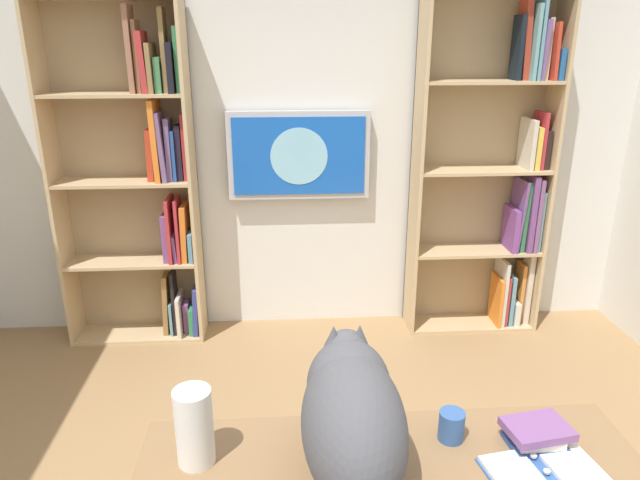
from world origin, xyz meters
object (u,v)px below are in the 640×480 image
object	(u,v)px
coffee_mug	(451,426)
bookshelf_right	(142,180)
open_binder	(546,474)
paper_towel_roll	(194,427)
wall_mounted_tv	(299,155)
desk_book_stack	(536,434)
cat	(352,412)
bookshelf_left	(498,174)

from	to	relation	value
coffee_mug	bookshelf_right	bearing A→B (deg)	-57.33
open_binder	paper_towel_roll	world-z (taller)	paper_towel_roll
wall_mounted_tv	desk_book_stack	xyz separation A→B (m)	(-0.64, 2.30, -0.42)
paper_towel_roll	coffee_mug	size ratio (longest dim) A/B	2.50
open_binder	coffee_mug	world-z (taller)	coffee_mug
wall_mounted_tv	desk_book_stack	world-z (taller)	wall_mounted_tv
bookshelf_right	wall_mounted_tv	xyz separation A→B (m)	(-1.00, -0.08, 0.13)
paper_towel_roll	desk_book_stack	bearing A→B (deg)	179.97
paper_towel_roll	cat	bearing A→B (deg)	171.98
bookshelf_right	wall_mounted_tv	distance (m)	1.01
bookshelf_left	coffee_mug	bearing A→B (deg)	67.18
paper_towel_roll	desk_book_stack	distance (m)	1.03
paper_towel_roll	coffee_mug	distance (m)	0.78
coffee_mug	bookshelf_left	bearing A→B (deg)	-112.82
wall_mounted_tv	open_binder	distance (m)	2.55
open_binder	paper_towel_roll	xyz separation A→B (m)	(1.00, -0.13, 0.11)
bookshelf_right	desk_book_stack	size ratio (longest dim) A/B	10.31
bookshelf_left	open_binder	size ratio (longest dim) A/B	6.21
cat	coffee_mug	distance (m)	0.37
bookshelf_left	open_binder	xyz separation A→B (m)	(0.69, 2.35, -0.33)
open_binder	desk_book_stack	distance (m)	0.14
bookshelf_left	desk_book_stack	bearing A→B (deg)	73.35
cat	open_binder	size ratio (longest dim) A/B	1.88
bookshelf_right	paper_towel_roll	bearing A→B (deg)	105.55
bookshelf_left	bookshelf_right	world-z (taller)	bookshelf_left
cat	open_binder	xyz separation A→B (m)	(-0.55, 0.07, -0.19)
cat	coffee_mug	world-z (taller)	cat
bookshelf_left	open_binder	world-z (taller)	bookshelf_left
cat	paper_towel_roll	xyz separation A→B (m)	(0.45, -0.06, -0.07)
cat	desk_book_stack	size ratio (longest dim) A/B	3.25
wall_mounted_tv	cat	size ratio (longest dim) A/B	1.35
cat	coffee_mug	size ratio (longest dim) A/B	7.10
bookshelf_left	paper_towel_roll	world-z (taller)	bookshelf_left
bookshelf_left	paper_towel_roll	bearing A→B (deg)	52.72
wall_mounted_tv	cat	distance (m)	2.38
bookshelf_right	coffee_mug	size ratio (longest dim) A/B	22.52
bookshelf_right	open_binder	bearing A→B (deg)	124.55
open_binder	coffee_mug	size ratio (longest dim) A/B	3.77
coffee_mug	desk_book_stack	bearing A→B (deg)	169.21
bookshelf_right	wall_mounted_tv	size ratio (longest dim) A/B	2.34
wall_mounted_tv	coffee_mug	xyz separation A→B (m)	(-0.39, 2.25, -0.41)
cat	open_binder	distance (m)	0.59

